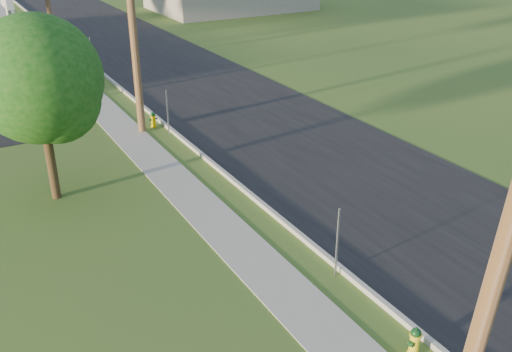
{
  "coord_description": "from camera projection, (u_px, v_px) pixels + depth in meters",
  "views": [
    {
      "loc": [
        -7.68,
        -5.64,
        8.74
      ],
      "look_at": [
        0.0,
        8.0,
        1.4
      ],
      "focal_mm": 40.0,
      "sensor_mm": 36.0,
      "label": 1
    }
  ],
  "objects": [
    {
      "name": "road",
      "position": [
        334.0,
        165.0,
        21.46
      ],
      "size": [
        8.0,
        120.0,
        0.02
      ],
      "primitive_type": "cube",
      "color": "black",
      "rests_on": "ground"
    },
    {
      "name": "curb",
      "position": [
        240.0,
        186.0,
        19.65
      ],
      "size": [
        0.15,
        120.0,
        0.15
      ],
      "primitive_type": "cube",
      "color": "#A5A298",
      "rests_on": "ground"
    },
    {
      "name": "sidewalk",
      "position": [
        194.0,
        199.0,
        18.9
      ],
      "size": [
        1.5,
        120.0,
        0.03
      ],
      "primitive_type": "cube",
      "color": "#9C9A8D",
      "rests_on": "ground"
    },
    {
      "name": "utility_pole_mid",
      "position": [
        132.0,
        14.0,
        22.61
      ],
      "size": [
        1.4,
        0.32,
        9.8
      ],
      "color": "brown",
      "rests_on": "ground"
    },
    {
      "name": "sign_post_near",
      "position": [
        337.0,
        243.0,
        14.57
      ],
      "size": [
        0.05,
        0.04,
        2.0
      ],
      "primitive_type": "cube",
      "color": "gray",
      "rests_on": "ground"
    },
    {
      "name": "sign_post_mid",
      "position": [
        168.0,
        113.0,
        23.88
      ],
      "size": [
        0.05,
        0.04,
        2.0
      ],
      "primitive_type": "cube",
      "color": "gray",
      "rests_on": "ground"
    },
    {
      "name": "sign_post_far",
      "position": [
        91.0,
        54.0,
        33.5
      ],
      "size": [
        0.05,
        0.04,
        2.0
      ],
      "primitive_type": "cube",
      "color": "gray",
      "rests_on": "ground"
    },
    {
      "name": "tree_verge",
      "position": [
        42.0,
        84.0,
        17.4
      ],
      "size": [
        3.99,
        3.99,
        6.04
      ],
      "color": "#312616",
      "rests_on": "ground"
    },
    {
      "name": "hydrant_near",
      "position": [
        415.0,
        341.0,
        12.18
      ],
      "size": [
        0.38,
        0.34,
        0.74
      ],
      "color": "yellow",
      "rests_on": "ground"
    },
    {
      "name": "hydrant_mid",
      "position": [
        153.0,
        119.0,
        25.1
      ],
      "size": [
        0.35,
        0.32,
        0.69
      ],
      "color": "#E6B800",
      "rests_on": "ground"
    },
    {
      "name": "hydrant_far",
      "position": [
        91.0,
        69.0,
        33.14
      ],
      "size": [
        0.35,
        0.31,
        0.68
      ],
      "color": "yellow",
      "rests_on": "ground"
    }
  ]
}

